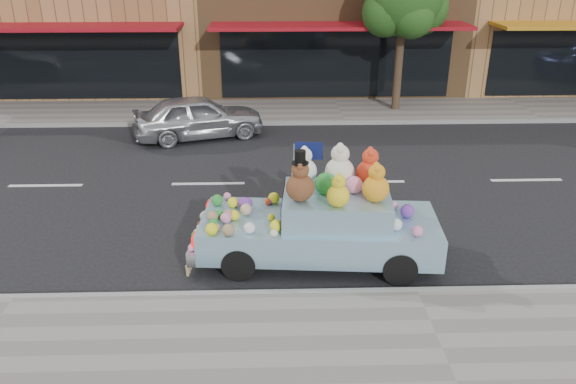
{
  "coord_description": "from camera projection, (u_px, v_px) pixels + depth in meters",
  "views": [
    {
      "loc": [
        -2.4,
        -12.9,
        5.38
      ],
      "look_at": [
        -2.12,
        -3.43,
        1.25
      ],
      "focal_mm": 35.0,
      "sensor_mm": 36.0,
      "label": 1
    }
  ],
  "objects": [
    {
      "name": "far_kerb",
      "position": [
        344.0,
        123.0,
        18.59
      ],
      "size": [
        60.0,
        0.12,
        0.13
      ],
      "primitive_type": "cube",
      "color": "gray",
      "rests_on": "ground"
    },
    {
      "name": "art_car",
      "position": [
        321.0,
        220.0,
        10.26
      ],
      "size": [
        4.61,
        2.09,
        2.27
      ],
      "rotation": [
        0.0,
        0.0,
        -0.08
      ],
      "color": "black",
      "rests_on": "ground"
    },
    {
      "name": "street_tree",
      "position": [
        404.0,
        3.0,
        18.61
      ],
      "size": [
        3.0,
        2.7,
        5.22
      ],
      "color": "#38281C",
      "rests_on": "ground"
    },
    {
      "name": "far_sidewalk",
      "position": [
        339.0,
        111.0,
        19.96
      ],
      "size": [
        60.0,
        3.0,
        0.12
      ],
      "primitive_type": "cube",
      "color": "gray",
      "rests_on": "ground"
    },
    {
      "name": "car_silver",
      "position": [
        198.0,
        117.0,
        17.06
      ],
      "size": [
        4.19,
        2.66,
        1.33
      ],
      "primitive_type": "imported",
      "rotation": [
        0.0,
        0.0,
        1.87
      ],
      "color": "#B6B7BB",
      "rests_on": "ground"
    },
    {
      "name": "near_sidewalk",
      "position": [
        442.0,
        351.0,
        8.05
      ],
      "size": [
        60.0,
        3.0,
        0.12
      ],
      "primitive_type": "cube",
      "color": "gray",
      "rests_on": "ground"
    },
    {
      "name": "near_kerb",
      "position": [
        417.0,
        292.0,
        9.42
      ],
      "size": [
        60.0,
        0.12,
        0.13
      ],
      "primitive_type": "cube",
      "color": "gray",
      "rests_on": "ground"
    },
    {
      "name": "ground",
      "position": [
        368.0,
        182.0,
        14.03
      ],
      "size": [
        120.0,
        120.0,
        0.0
      ],
      "primitive_type": "plane",
      "color": "black",
      "rests_on": "ground"
    }
  ]
}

